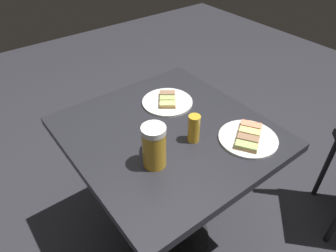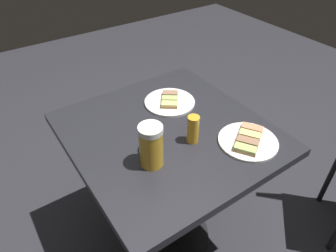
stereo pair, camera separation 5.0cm
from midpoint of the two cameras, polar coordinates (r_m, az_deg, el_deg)
ground_plane at (r=1.77m, az=0.86°, el=-19.55°), size 6.00×6.00×0.00m
cafe_table at (r=1.32m, az=1.10°, el=-5.97°), size 0.78×0.75×0.73m
plate_near at (r=1.20m, az=15.96°, el=-2.63°), size 0.23×0.23×0.03m
plate_far at (r=1.36m, az=1.37°, el=4.62°), size 0.23×0.23×0.03m
beer_mug at (r=1.02m, az=-1.78°, el=-3.58°), size 0.13×0.10×0.16m
beer_glass_small at (r=1.13m, az=5.98°, el=-0.64°), size 0.05×0.05×0.11m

